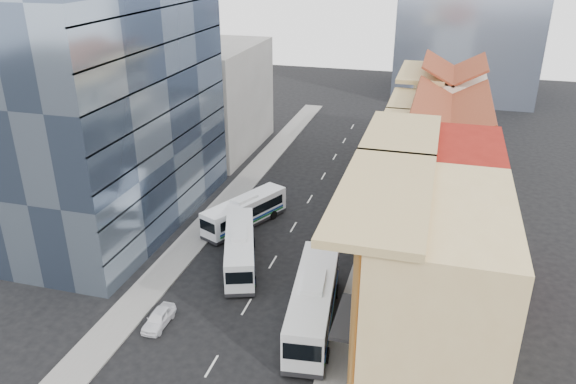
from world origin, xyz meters
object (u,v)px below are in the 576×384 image
(bus_right, at_px, (313,301))
(sedan_left, at_px, (159,318))
(shophouse_tan, at_px, (437,291))
(bus_left_near, at_px, (240,248))
(bus_left_far, at_px, (245,211))
(office_tower, at_px, (108,74))

(bus_right, xyz_separation_m, sedan_left, (-11.00, -3.27, -1.37))
(shophouse_tan, bearing_deg, bus_left_near, 152.20)
(sedan_left, bearing_deg, shophouse_tan, 2.34)
(bus_left_far, distance_m, bus_right, 17.04)
(office_tower, bearing_deg, sedan_left, -52.34)
(office_tower, distance_m, bus_right, 28.48)
(bus_left_near, bearing_deg, sedan_left, -126.44)
(office_tower, xyz_separation_m, bus_right, (22.50, -11.63, -13.02))
(bus_left_near, xyz_separation_m, bus_left_far, (-2.12, 7.22, -0.10))
(bus_left_near, bearing_deg, bus_left_far, 86.57)
(shophouse_tan, bearing_deg, sedan_left, -177.35)
(shophouse_tan, height_order, sedan_left, shophouse_tan)
(sedan_left, bearing_deg, bus_left_far, 87.10)
(sedan_left, bearing_deg, bus_right, 16.23)
(shophouse_tan, distance_m, sedan_left, 20.25)
(shophouse_tan, height_order, bus_left_far, shophouse_tan)
(bus_left_near, distance_m, bus_left_far, 7.52)
(bus_left_near, relative_size, bus_right, 0.86)
(bus_left_far, distance_m, sedan_left, 16.93)
(bus_right, bearing_deg, sedan_left, -170.02)
(office_tower, height_order, sedan_left, office_tower)
(bus_left_near, distance_m, bus_right, 10.34)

